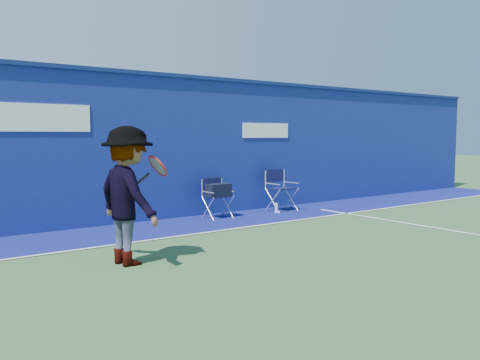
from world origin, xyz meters
TOP-DOWN VIEW (x-y plane):
  - ground at (0.00, 0.00)m, footprint 80.00×80.00m
  - stadium_wall at (-0.00, 5.20)m, footprint 24.00×0.50m
  - out_of_bounds_strip at (0.00, 4.10)m, footprint 24.00×1.80m
  - court_lines at (0.00, 0.60)m, footprint 24.00×12.00m
  - directors_chair_left at (1.84, 4.49)m, footprint 0.51×0.48m
  - directors_chair_right at (3.65, 4.47)m, footprint 0.58×0.52m
  - water_bottle at (3.30, 4.24)m, footprint 0.07×0.07m
  - tennis_player at (-1.35, 1.96)m, footprint 0.94×1.30m

SIDE VIEW (x-z plane):
  - ground at x=0.00m, z-range 0.00..0.00m
  - out_of_bounds_strip at x=0.00m, z-range 0.00..0.01m
  - court_lines at x=0.00m, z-range 0.01..0.01m
  - water_bottle at x=3.30m, z-range 0.00..0.23m
  - directors_chair_right at x=3.65m, z-range -0.18..0.79m
  - directors_chair_left at x=1.84m, z-range -0.06..0.80m
  - tennis_player at x=-1.35m, z-range 0.00..1.91m
  - stadium_wall at x=0.00m, z-range 0.01..3.09m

